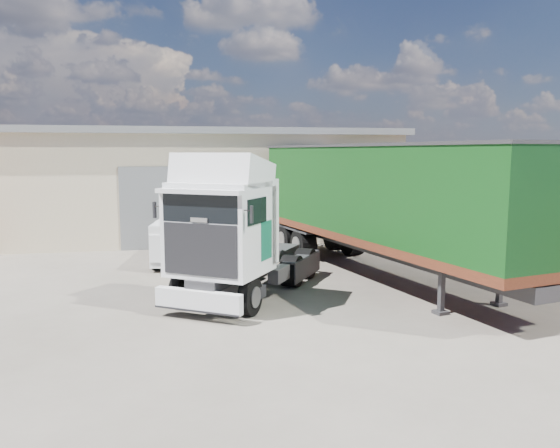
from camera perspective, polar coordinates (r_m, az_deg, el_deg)
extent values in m
plane|color=#2B2923|center=(14.81, -3.73, -9.04)|extent=(120.00, 120.00, 0.00)
cube|color=#C5B497|center=(30.40, -19.27, 3.88)|extent=(30.00, 12.00, 5.00)
cube|color=#595C5F|center=(30.36, -19.49, 8.88)|extent=(30.60, 12.60, 0.30)
cube|color=#595C5F|center=(24.17, -11.68, 1.64)|extent=(4.00, 0.08, 3.60)
cube|color=#595C5F|center=(30.37, -19.51, 9.25)|extent=(30.60, 0.40, 0.15)
cube|color=#993526|center=(24.30, 22.07, -0.03)|extent=(0.35, 26.00, 2.50)
cylinder|color=black|center=(14.72, -6.77, -7.17)|extent=(2.49, 2.11, 1.00)
cylinder|color=black|center=(17.60, -1.61, -4.67)|extent=(2.52, 2.13, 1.00)
cylinder|color=black|center=(18.79, 0.00, -3.88)|extent=(2.52, 2.13, 1.00)
cube|color=#2D2D30|center=(16.60, -3.04, -4.19)|extent=(4.13, 5.66, 0.28)
cube|color=silver|center=(13.96, -8.54, -7.93)|extent=(2.14, 1.52, 0.52)
cube|color=silver|center=(14.68, -6.25, -0.65)|extent=(3.16, 3.11, 2.31)
cube|color=black|center=(13.80, -8.35, -2.69)|extent=(1.76, 1.19, 1.32)
cube|color=black|center=(13.67, -8.39, 1.60)|extent=(1.80, 1.20, 0.71)
cube|color=silver|center=(14.71, -5.99, 5.18)|extent=(2.96, 2.81, 1.16)
cube|color=#0B523B|center=(15.62, -9.42, -1.17)|extent=(0.40, 0.60, 1.04)
cube|color=#0B523B|center=(14.54, -1.42, -1.71)|extent=(0.40, 0.60, 1.04)
cylinder|color=#2D2D30|center=(17.66, -1.37, -2.82)|extent=(1.44, 1.44, 0.11)
cube|color=#2D2D30|center=(14.95, 16.51, -6.74)|extent=(0.40, 0.40, 1.23)
cube|color=#2D2D30|center=(16.28, 21.99, -5.82)|extent=(0.40, 0.40, 1.23)
cylinder|color=black|center=(22.69, 4.22, -1.68)|extent=(3.03, 1.75, 1.18)
cube|color=#2D2D30|center=(18.78, 10.63, -2.45)|extent=(3.63, 13.31, 0.39)
cube|color=#5B2B14|center=(18.72, 10.66, -1.33)|extent=(5.49, 13.70, 0.27)
cube|color=black|center=(18.55, 10.78, 3.52)|extent=(5.49, 13.70, 2.91)
cube|color=#2D2D30|center=(18.50, 10.89, 8.08)|extent=(5.57, 13.78, 0.09)
cylinder|color=black|center=(20.07, -10.80, -3.89)|extent=(1.76, 0.84, 0.58)
cylinder|color=black|center=(22.80, -9.78, -2.49)|extent=(1.76, 0.84, 0.58)
cube|color=silver|center=(21.33, -10.30, -1.48)|extent=(2.28, 4.25, 1.49)
cube|color=silver|center=(19.71, -10.96, -2.36)|extent=(1.73, 1.04, 0.97)
cube|color=black|center=(19.80, -10.92, -0.90)|extent=(1.53, 0.31, 0.53)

